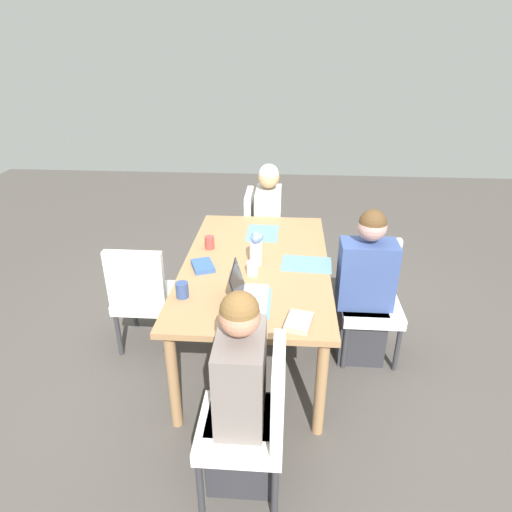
{
  "coord_description": "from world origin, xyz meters",
  "views": [
    {
      "loc": [
        -2.89,
        -0.21,
        2.24
      ],
      "look_at": [
        0.0,
        0.0,
        0.81
      ],
      "focal_mm": 31.23,
      "sensor_mm": 36.0,
      "label": 1
    }
  ],
  "objects_px": {
    "laptop_head_left_left_mid": "(247,293)",
    "book_blue_cover": "(299,322)",
    "person_head_left_left_mid": "(241,403)",
    "person_near_left_far": "(364,295)",
    "book_red_cover": "(203,266)",
    "chair_head_right_left_near": "(261,231)",
    "chair_head_left_left_mid": "(255,416)",
    "chair_far_right_near": "(143,293)",
    "coffee_mug_near_left": "(252,268)",
    "dining_table": "(256,272)",
    "coffee_mug_near_right": "(182,290)",
    "chair_near_left_far": "(370,293)",
    "coffee_mug_centre_left": "(210,243)",
    "person_head_right_left_near": "(268,231)",
    "flower_vase": "(256,247)"
  },
  "relations": [
    {
      "from": "coffee_mug_centre_left",
      "to": "book_red_cover",
      "type": "distance_m",
      "value": 0.33
    },
    {
      "from": "chair_far_right_near",
      "to": "flower_vase",
      "type": "distance_m",
      "value": 0.94
    },
    {
      "from": "coffee_mug_near_left",
      "to": "book_red_cover",
      "type": "height_order",
      "value": "coffee_mug_near_left"
    },
    {
      "from": "person_head_right_left_near",
      "to": "book_blue_cover",
      "type": "bearing_deg",
      "value": -172.13
    },
    {
      "from": "laptop_head_left_left_mid",
      "to": "book_blue_cover",
      "type": "height_order",
      "value": "laptop_head_left_left_mid"
    },
    {
      "from": "dining_table",
      "to": "chair_far_right_near",
      "type": "height_order",
      "value": "chair_far_right_near"
    },
    {
      "from": "coffee_mug_centre_left",
      "to": "person_head_right_left_near",
      "type": "bearing_deg",
      "value": -24.27
    },
    {
      "from": "flower_vase",
      "to": "coffee_mug_near_left",
      "type": "relative_size",
      "value": 2.63
    },
    {
      "from": "person_near_left_far",
      "to": "chair_far_right_near",
      "type": "bearing_deg",
      "value": 91.49
    },
    {
      "from": "chair_head_left_left_mid",
      "to": "chair_near_left_far",
      "type": "relative_size",
      "value": 1.0
    },
    {
      "from": "book_red_cover",
      "to": "book_blue_cover",
      "type": "height_order",
      "value": "same"
    },
    {
      "from": "person_near_left_far",
      "to": "coffee_mug_centre_left",
      "type": "distance_m",
      "value": 1.23
    },
    {
      "from": "dining_table",
      "to": "chair_head_left_left_mid",
      "type": "relative_size",
      "value": 2.03
    },
    {
      "from": "flower_vase",
      "to": "laptop_head_left_left_mid",
      "type": "xyz_separation_m",
      "value": [
        -0.48,
        0.02,
        -0.09
      ]
    },
    {
      "from": "dining_table",
      "to": "laptop_head_left_left_mid",
      "type": "xyz_separation_m",
      "value": [
        -0.51,
        0.02,
        0.12
      ]
    },
    {
      "from": "book_red_cover",
      "to": "coffee_mug_near_right",
      "type": "bearing_deg",
      "value": 150.12
    },
    {
      "from": "chair_head_right_left_near",
      "to": "chair_near_left_far",
      "type": "height_order",
      "value": "same"
    },
    {
      "from": "coffee_mug_near_right",
      "to": "coffee_mug_near_left",
      "type": "bearing_deg",
      "value": -52.27
    },
    {
      "from": "person_near_left_far",
      "to": "coffee_mug_near_right",
      "type": "bearing_deg",
      "value": 111.8
    },
    {
      "from": "coffee_mug_centre_left",
      "to": "book_red_cover",
      "type": "xyz_separation_m",
      "value": [
        -0.33,
        -0.0,
        -0.03
      ]
    },
    {
      "from": "person_head_right_left_near",
      "to": "chair_head_left_left_mid",
      "type": "distance_m",
      "value": 2.35
    },
    {
      "from": "person_head_left_left_mid",
      "to": "flower_vase",
      "type": "relative_size",
      "value": 4.69
    },
    {
      "from": "chair_near_left_far",
      "to": "coffee_mug_centre_left",
      "type": "bearing_deg",
      "value": 82.81
    },
    {
      "from": "chair_head_right_left_near",
      "to": "book_blue_cover",
      "type": "xyz_separation_m",
      "value": [
        -1.95,
        -0.34,
        0.28
      ]
    },
    {
      "from": "person_head_right_left_near",
      "to": "laptop_head_left_left_mid",
      "type": "height_order",
      "value": "person_head_right_left_near"
    },
    {
      "from": "book_red_cover",
      "to": "chair_near_left_far",
      "type": "bearing_deg",
      "value": -103.6
    },
    {
      "from": "coffee_mug_centre_left",
      "to": "book_red_cover",
      "type": "height_order",
      "value": "coffee_mug_centre_left"
    },
    {
      "from": "person_head_right_left_near",
      "to": "coffee_mug_near_right",
      "type": "distance_m",
      "value": 1.73
    },
    {
      "from": "coffee_mug_near_left",
      "to": "coffee_mug_centre_left",
      "type": "height_order",
      "value": "coffee_mug_centre_left"
    },
    {
      "from": "dining_table",
      "to": "chair_head_right_left_near",
      "type": "xyz_separation_m",
      "value": [
        1.19,
        0.04,
        -0.18
      ]
    },
    {
      "from": "book_red_cover",
      "to": "chair_head_right_left_near",
      "type": "bearing_deg",
      "value": -35.9
    },
    {
      "from": "chair_head_left_left_mid",
      "to": "chair_far_right_near",
      "type": "relative_size",
      "value": 1.0
    },
    {
      "from": "book_blue_cover",
      "to": "person_head_left_left_mid",
      "type": "bearing_deg",
      "value": 155.88
    },
    {
      "from": "chair_head_right_left_near",
      "to": "person_head_left_left_mid",
      "type": "height_order",
      "value": "person_head_left_left_mid"
    },
    {
      "from": "book_blue_cover",
      "to": "coffee_mug_near_right",
      "type": "bearing_deg",
      "value": 83.45
    },
    {
      "from": "laptop_head_left_left_mid",
      "to": "book_blue_cover",
      "type": "bearing_deg",
      "value": -128.02
    },
    {
      "from": "book_red_cover",
      "to": "flower_vase",
      "type": "bearing_deg",
      "value": -98.13
    },
    {
      "from": "person_near_left_far",
      "to": "book_red_cover",
      "type": "bearing_deg",
      "value": 94.68
    },
    {
      "from": "person_head_right_left_near",
      "to": "person_head_left_left_mid",
      "type": "relative_size",
      "value": 1.0
    },
    {
      "from": "chair_far_right_near",
      "to": "coffee_mug_near_left",
      "type": "relative_size",
      "value": 9.3
    },
    {
      "from": "chair_head_right_left_near",
      "to": "chair_far_right_near",
      "type": "bearing_deg",
      "value": 146.79
    },
    {
      "from": "chair_near_left_far",
      "to": "coffee_mug_near_right",
      "type": "height_order",
      "value": "chair_near_left_far"
    },
    {
      "from": "chair_head_left_left_mid",
      "to": "coffee_mug_near_left",
      "type": "relative_size",
      "value": 9.3
    },
    {
      "from": "person_head_left_left_mid",
      "to": "person_near_left_far",
      "type": "height_order",
      "value": "same"
    },
    {
      "from": "dining_table",
      "to": "coffee_mug_near_right",
      "type": "height_order",
      "value": "coffee_mug_near_right"
    },
    {
      "from": "person_head_right_left_near",
      "to": "chair_near_left_far",
      "type": "xyz_separation_m",
      "value": [
        -1.07,
        -0.82,
        -0.03
      ]
    },
    {
      "from": "book_red_cover",
      "to": "chair_far_right_near",
      "type": "bearing_deg",
      "value": 62.26
    },
    {
      "from": "chair_far_right_near",
      "to": "coffee_mug_centre_left",
      "type": "height_order",
      "value": "chair_far_right_near"
    },
    {
      "from": "dining_table",
      "to": "chair_head_right_left_near",
      "type": "distance_m",
      "value": 1.2
    },
    {
      "from": "flower_vase",
      "to": "coffee_mug_near_left",
      "type": "distance_m",
      "value": 0.18
    }
  ]
}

